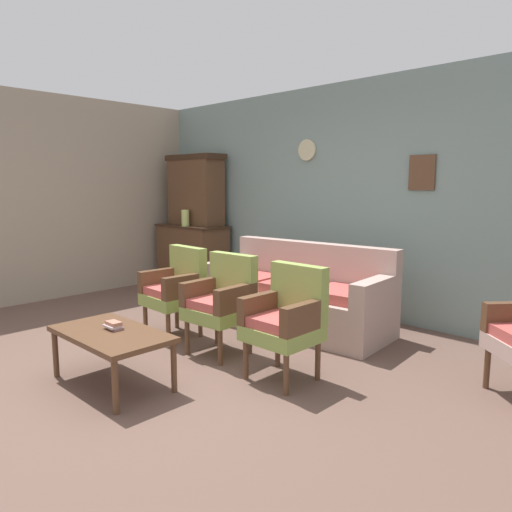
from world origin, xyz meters
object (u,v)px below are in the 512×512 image
Objects in this scene: side_cabinet at (193,256)px; coffee_table at (111,337)px; armchair_near_couch_end at (286,317)px; vase_on_cabinet at (185,218)px; armchair_near_cabinet at (222,299)px; book_stack_on_table at (114,325)px; armchair_by_doorway at (176,287)px; floral_couch at (298,298)px.

coffee_table is at bearing -48.51° from side_cabinet.
vase_on_cabinet is at bearing 154.80° from armchair_near_couch_end.
armchair_near_cabinet is (2.40, -1.46, -0.55)m from vase_on_cabinet.
book_stack_on_table is (2.28, -2.48, -0.60)m from vase_on_cabinet.
armchair_by_doorway reaches higher than coffee_table.
book_stack_on_table is at bearing -59.97° from armchair_by_doorway.
side_cabinet reaches higher than book_stack_on_table.
vase_on_cabinet is 3.48m from coffee_table.
side_cabinet is at bearing 131.49° from coffee_table.
armchair_near_couch_end is (1.52, -0.07, 0.00)m from armchair_by_doorway.
armchair_near_cabinet is 0.80m from armchair_near_couch_end.
armchair_near_couch_end is at bearing 48.96° from coffee_table.
floral_couch is 1.38m from armchair_near_couch_end.
book_stack_on_table is at bearing -48.45° from side_cabinet.
armchair_near_cabinet is at bearing 83.41° from book_stack_on_table.
book_stack_on_table is at bearing -96.59° from armchair_near_cabinet.
armchair_near_couch_end is at bearing -25.20° from vase_on_cabinet.
vase_on_cabinet is 2.86m from armchair_near_cabinet.
armchair_by_doorway is 1.20m from book_stack_on_table.
book_stack_on_table is (-0.13, -2.10, 0.13)m from floral_couch.
armchair_near_cabinet is at bearing -33.56° from side_cabinet.
armchair_by_doorway and armchair_near_couch_end have the same top height.
book_stack_on_table is at bearing -47.37° from vase_on_cabinet.
side_cabinet is 7.66× the size of book_stack_on_table.
armchair_near_cabinet is 0.90× the size of coffee_table.
armchair_near_cabinet is at bearing -90.71° from floral_couch.
vase_on_cabinet is at bearing 148.68° from armchair_near_cabinet.
floral_couch is (2.49, -0.56, -0.14)m from side_cabinet.
armchair_by_doorway reaches higher than book_stack_on_table.
floral_couch is 2.28× the size of armchair_near_cabinet.
coffee_table is 6.63× the size of book_stack_on_table.
side_cabinet reaches higher than armchair_by_doorway.
armchair_near_couch_end is 1.35m from coffee_table.
side_cabinet reaches higher than armchair_near_cabinet.
coffee_table is at bearing -52.71° from book_stack_on_table.
armchair_near_cabinet reaches higher than coffee_table.
vase_on_cabinet reaches higher than coffee_table.
floral_couch reaches higher than coffee_table.
book_stack_on_table is at bearing -133.28° from armchair_near_couch_end.
armchair_by_doorway is at bearing 120.34° from coffee_table.
floral_couch is at bearing 55.19° from armchair_by_doorway.
book_stack_on_table is (-0.92, -0.97, -0.05)m from armchair_near_couch_end.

